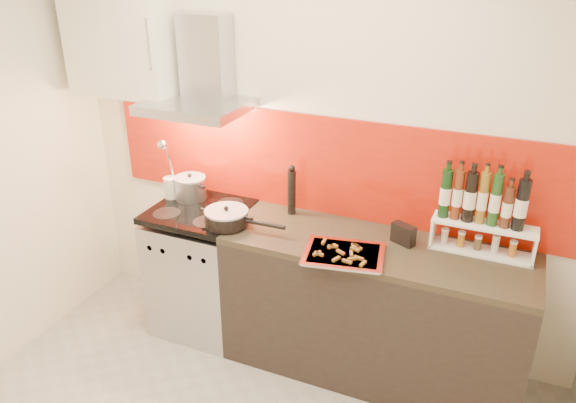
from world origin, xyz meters
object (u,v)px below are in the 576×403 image
at_px(counter, 373,309).
at_px(stock_pot, 190,188).
at_px(saute_pan, 228,217).
at_px(range_stove, 203,270).
at_px(pepper_mill, 292,190).
at_px(baking_tray, 344,254).

relative_size(counter, stock_pot, 8.47).
distance_m(stock_pot, saute_pan, 0.48).
relative_size(range_stove, saute_pan, 1.74).
bearing_deg(pepper_mill, range_stove, -161.50).
bearing_deg(counter, baking_tray, -124.77).
bearing_deg(pepper_mill, baking_tray, -38.93).
distance_m(range_stove, stock_pot, 0.57).
height_order(pepper_mill, baking_tray, pepper_mill).
distance_m(range_stove, counter, 1.20).
xyz_separation_m(stock_pot, baking_tray, (1.19, -0.31, -0.07)).
relative_size(range_stove, baking_tray, 1.82).
xyz_separation_m(counter, saute_pan, (-0.91, -0.13, 0.51)).
relative_size(counter, saute_pan, 3.44).
relative_size(range_stove, stock_pot, 4.28).
height_order(counter, baking_tray, baking_tray).
distance_m(counter, stock_pot, 1.44).
xyz_separation_m(saute_pan, baking_tray, (0.77, -0.07, -0.04)).
bearing_deg(saute_pan, pepper_mill, 47.70).
height_order(stock_pot, pepper_mill, pepper_mill).
height_order(stock_pot, baking_tray, stock_pot).
bearing_deg(range_stove, stock_pot, 138.68).
bearing_deg(counter, stock_pot, 175.32).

